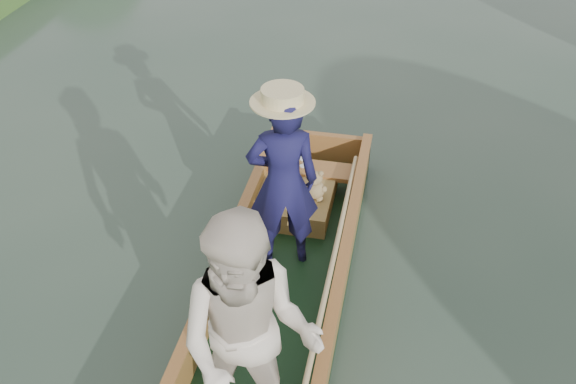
# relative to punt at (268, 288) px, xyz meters

# --- Properties ---
(ground) EXTENTS (120.00, 120.00, 0.00)m
(ground) POSITION_rel_punt_xyz_m (-0.03, 0.28, -0.71)
(ground) COLOR #283D30
(ground) RESTS_ON ground
(punt) EXTENTS (1.18, 5.00, 2.00)m
(punt) POSITION_rel_punt_xyz_m (0.00, 0.00, 0.00)
(punt) COLOR black
(punt) RESTS_ON ground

